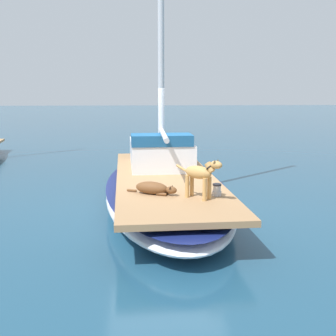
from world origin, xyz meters
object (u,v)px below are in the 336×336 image
object	(u,v)px
sailboat_main	(165,191)
dog_tan	(201,174)
dog_brown	(154,188)
deck_winch	(217,190)

from	to	relation	value
sailboat_main	dog_tan	xyz separation A→B (m)	(0.48, -1.98, 0.75)
dog_brown	dog_tan	xyz separation A→B (m)	(0.77, -0.37, 0.32)
sailboat_main	dog_brown	xyz separation A→B (m)	(-0.29, -1.62, 0.43)
dog_tan	deck_winch	bearing A→B (deg)	31.73
deck_winch	sailboat_main	bearing A→B (deg)	114.08
sailboat_main	dog_brown	world-z (taller)	dog_brown
dog_brown	dog_tan	world-z (taller)	dog_tan
sailboat_main	deck_winch	xyz separation A→B (m)	(0.80, -1.79, 0.42)
dog_brown	deck_winch	bearing A→B (deg)	-8.90
dog_tan	deck_winch	size ratio (longest dim) A/B	3.50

